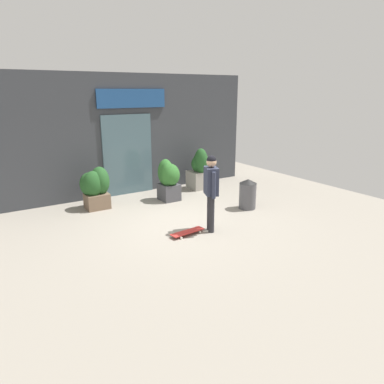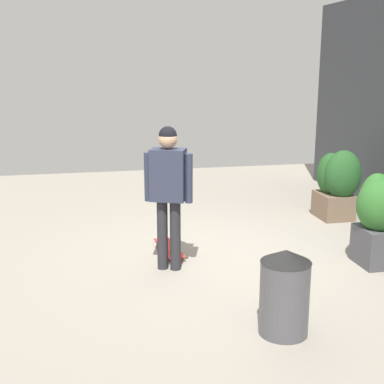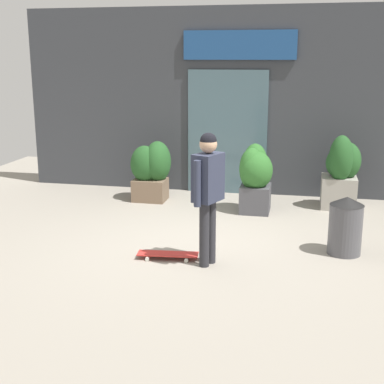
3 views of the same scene
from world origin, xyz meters
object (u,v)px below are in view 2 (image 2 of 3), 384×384
planter_box_right (382,212)px  planter_box_mid (337,180)px  skateboard (169,248)px  trash_bin (285,292)px  skateboarder (168,183)px

planter_box_right → planter_box_mid: bearing=168.5°
planter_box_right → planter_box_mid: 2.06m
skateboard → trash_bin: 2.48m
skateboard → planter_box_right: size_ratio=0.71×
skateboarder → planter_box_mid: bearing=-39.0°
planter_box_mid → trash_bin: planter_box_mid is taller
skateboarder → skateboard: 1.16m
skateboarder → skateboard: (-0.56, 0.09, -1.01)m
planter_box_right → planter_box_mid: planter_box_right is taller
skateboarder → trash_bin: (1.79, 0.78, -0.66)m
skateboarder → skateboard: bearing=13.2°
skateboarder → trash_bin: bearing=-134.2°
planter_box_mid → trash_bin: (3.45, -2.24, -0.21)m
planter_box_right → planter_box_mid: size_ratio=1.06×
skateboarder → planter_box_right: size_ratio=1.46×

